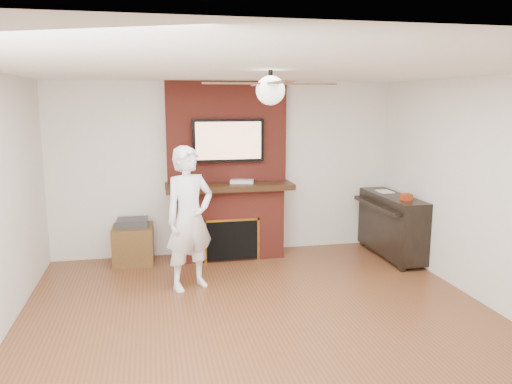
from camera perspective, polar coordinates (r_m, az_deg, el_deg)
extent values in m
cube|color=#5A311A|center=(5.09, 1.51, -16.71)|extent=(5.36, 5.86, 0.18)
cube|color=white|center=(4.55, 1.68, 14.93)|extent=(5.36, 5.86, 0.18)
cube|color=silver|center=(7.39, -3.56, 2.78)|extent=(5.36, 0.18, 2.50)
cube|color=silver|center=(2.13, 20.62, -17.76)|extent=(5.36, 0.18, 2.50)
cube|color=maroon|center=(7.20, -3.09, -3.50)|extent=(1.50, 0.50, 1.00)
cube|color=black|center=(7.06, -3.10, 0.70)|extent=(1.78, 0.64, 0.08)
cube|color=maroon|center=(7.15, -3.38, 6.87)|extent=(1.70, 0.20, 1.42)
cube|color=black|center=(7.01, -2.76, -5.55)|extent=(0.70, 0.06, 0.55)
cube|color=#BF8C2D|center=(6.92, -2.77, -3.25)|extent=(0.78, 0.02, 0.03)
cube|color=#BF8C2D|center=(6.95, -5.81, -5.72)|extent=(0.03, 0.02, 0.61)
cube|color=#BF8C2D|center=(7.07, 0.27, -5.39)|extent=(0.03, 0.02, 0.61)
cube|color=black|center=(7.01, -3.20, 5.90)|extent=(1.00, 0.07, 0.60)
cube|color=#ECAB7D|center=(6.98, -3.15, 5.88)|extent=(0.92, 0.01, 0.52)
cylinder|color=black|center=(4.54, 1.67, 12.92)|extent=(0.04, 0.04, 0.14)
sphere|color=white|center=(4.53, 1.66, 11.53)|extent=(0.26, 0.26, 0.26)
cube|color=black|center=(4.62, 5.73, 12.21)|extent=(0.55, 0.11, 0.01)
cube|color=black|center=(4.86, 0.73, 12.17)|extent=(0.11, 0.55, 0.01)
cube|color=black|center=(4.47, -2.55, 12.31)|extent=(0.55, 0.11, 0.01)
cube|color=black|center=(4.21, 2.74, 12.42)|extent=(0.11, 0.55, 0.01)
imported|color=white|center=(5.95, -7.62, -3.02)|extent=(0.75, 0.65, 1.72)
cube|color=#4F3316|center=(7.17, -13.83, -5.84)|extent=(0.56, 0.56, 0.52)
cube|color=#2C2C2E|center=(7.09, -13.94, -3.40)|extent=(0.43, 0.35, 0.10)
cube|color=black|center=(7.44, 15.26, -3.58)|extent=(0.42, 1.39, 0.85)
cube|color=black|center=(6.87, 16.44, -5.71)|extent=(0.06, 0.11, 0.74)
cube|color=black|center=(7.94, 12.25, -3.36)|extent=(0.06, 0.11, 0.74)
cube|color=black|center=(7.27, 13.72, -1.51)|extent=(0.17, 1.28, 0.05)
cube|color=silver|center=(7.58, 14.50, 0.06)|extent=(0.19, 0.27, 0.01)
cube|color=maroon|center=(7.02, 16.81, -0.56)|extent=(0.13, 0.13, 0.09)
cube|color=silver|center=(7.06, -1.62, 1.23)|extent=(0.36, 0.26, 0.05)
cylinder|color=#BB5816|center=(7.10, -4.49, -7.37)|extent=(0.07, 0.07, 0.13)
cylinder|color=#307834|center=(7.14, -2.58, -7.45)|extent=(0.07, 0.07, 0.08)
cylinder|color=#2C4986|center=(7.23, -1.00, -7.24)|extent=(0.06, 0.06, 0.07)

